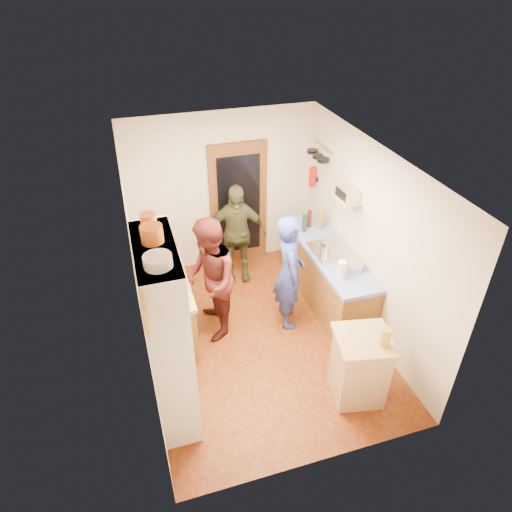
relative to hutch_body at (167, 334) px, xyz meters
name	(u,v)px	position (x,y,z in m)	size (l,w,h in m)	color
floor	(260,336)	(1.30, 0.80, -1.11)	(3.00, 4.00, 0.02)	brown
ceiling	(261,159)	(1.30, 0.80, 1.51)	(3.00, 4.00, 0.02)	silver
wall_back	(223,192)	(1.30, 2.81, 0.20)	(3.00, 0.02, 2.60)	beige
wall_front	(328,378)	(1.30, -1.21, 0.20)	(3.00, 0.02, 2.60)	beige
wall_left	(138,280)	(-0.21, 0.80, 0.20)	(0.02, 4.00, 2.60)	beige
wall_right	(369,240)	(2.81, 0.80, 0.20)	(0.02, 4.00, 2.60)	beige
door_frame	(239,205)	(1.55, 2.77, -0.05)	(0.95, 0.06, 2.10)	brown
door_glass	(239,205)	(1.55, 2.74, -0.05)	(0.70, 0.02, 1.70)	black
hutch_body	(167,334)	(0.00, 0.00, 0.00)	(0.40, 1.20, 2.20)	silver
hutch_top_shelf	(154,249)	(0.00, 0.00, 1.08)	(0.40, 1.14, 0.04)	silver
plate_stack	(158,261)	(0.00, -0.32, 1.15)	(0.26, 0.26, 0.11)	white
orange_pot_a	(152,234)	(0.00, 0.10, 1.19)	(0.21, 0.21, 0.17)	orange
orange_pot_b	(148,220)	(0.00, 0.41, 1.17)	(0.16, 0.16, 0.14)	orange
left_counter_base	(167,308)	(0.10, 1.25, -0.68)	(0.60, 1.40, 0.85)	olive
left_counter_top	(163,282)	(0.10, 1.25, -0.23)	(0.64, 1.44, 0.05)	tan
toaster	(171,296)	(0.15, 0.79, -0.12)	(0.21, 0.14, 0.16)	white
kettle	(160,282)	(0.05, 1.10, -0.10)	(0.17, 0.17, 0.20)	white
orange_bowl	(167,269)	(0.18, 1.45, -0.16)	(0.18, 0.18, 0.08)	orange
chopping_board	(160,260)	(0.12, 1.73, -0.19)	(0.30, 0.22, 0.03)	tan
right_counter_base	(326,276)	(2.50, 1.30, -0.68)	(0.60, 2.20, 0.84)	olive
right_counter_top	(329,251)	(2.50, 1.30, -0.23)	(0.62, 2.22, 0.06)	#1026B0
hob	(331,250)	(2.50, 1.24, -0.18)	(0.55, 0.58, 0.04)	silver
pot_on_hob	(328,246)	(2.45, 1.24, -0.09)	(0.22, 0.22, 0.14)	silver
bottle_a	(304,223)	(2.35, 1.89, -0.06)	(0.07, 0.07, 0.28)	#143F14
bottle_b	(309,219)	(2.48, 2.00, -0.06)	(0.07, 0.07, 0.28)	#591419
bottle_c	(320,219)	(2.61, 1.88, -0.02)	(0.09, 0.09, 0.36)	olive
paper_towel	(341,270)	(2.35, 0.61, -0.07)	(0.12, 0.12, 0.26)	white
mixing_bowl	(353,266)	(2.60, 0.74, -0.15)	(0.27, 0.27, 0.10)	silver
island_base	(359,368)	(2.10, -0.50, -0.67)	(0.55, 0.55, 0.86)	tan
island_top	(364,340)	(2.10, -0.50, -0.22)	(0.62, 0.62, 0.05)	tan
cutting_board	(359,337)	(2.06, -0.45, -0.21)	(0.35, 0.28, 0.02)	white
oil_jar	(385,337)	(2.25, -0.66, -0.07)	(0.12, 0.12, 0.23)	#AD9E2D
pan_rail	(323,147)	(2.76, 2.33, 0.95)	(0.02, 0.02, 0.65)	silver
pan_hang_a	(323,160)	(2.70, 2.15, 0.82)	(0.18, 0.18, 0.05)	black
pan_hang_b	(318,156)	(2.70, 2.35, 0.80)	(0.16, 0.16, 0.05)	black
pan_hang_c	(312,151)	(2.70, 2.55, 0.81)	(0.17, 0.17, 0.05)	black
wall_shelf	(347,200)	(2.67, 1.25, 0.60)	(0.26, 0.42, 0.03)	tan
radio	(348,194)	(2.67, 1.25, 0.69)	(0.22, 0.30, 0.15)	silver
ext_bracket	(316,179)	(2.77, 2.50, 0.35)	(0.06, 0.10, 0.04)	black
fire_extinguisher	(312,177)	(2.71, 2.50, 0.40)	(0.11, 0.11, 0.32)	red
picture_frame	(145,314)	(-0.18, -0.75, 0.95)	(0.03, 0.25, 0.30)	gold
person_hob	(292,273)	(1.80, 0.97, -0.24)	(0.62, 0.41, 1.71)	navy
person_left	(212,278)	(0.73, 1.13, -0.22)	(0.86, 0.67, 1.77)	#471815
person_back	(237,234)	(1.37, 2.24, -0.27)	(0.97, 0.40, 1.65)	#363A20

